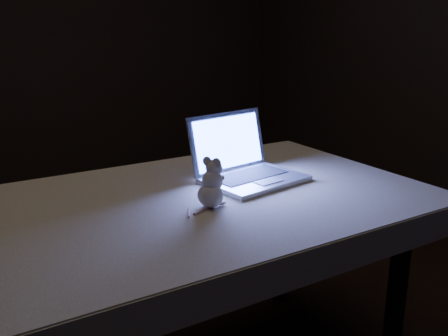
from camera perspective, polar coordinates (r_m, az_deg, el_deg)
back_wall at (r=4.24m, az=-22.45°, el=13.54°), size 4.50×0.04×2.60m
table at (r=2.01m, az=-1.74°, el=-14.18°), size 1.50×0.97×0.80m
tablecloth at (r=1.83m, az=-2.14°, el=-5.00°), size 1.70×1.22×0.11m
laptop at (r=1.95m, az=3.56°, el=2.03°), size 0.43×0.39×0.26m
plush_mouse at (r=1.69m, az=-1.58°, el=-1.72°), size 0.13×0.13×0.17m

